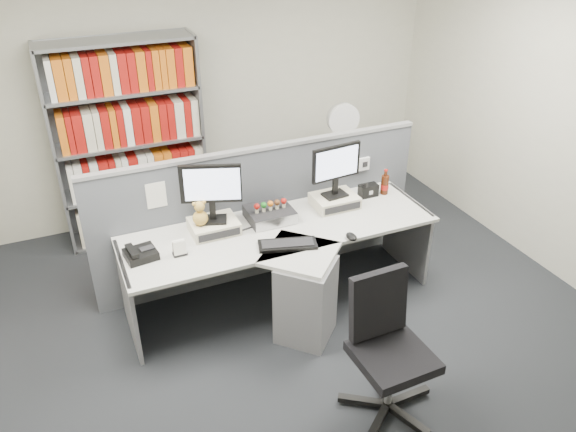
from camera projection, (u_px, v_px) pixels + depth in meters
name	position (u px, v px, depth m)	size (l,w,h in m)	color
ground	(322.00, 358.00, 4.37)	(5.50, 5.50, 0.00)	#272A2E
room_shell	(330.00, 141.00, 3.49)	(5.04, 5.54, 2.72)	beige
partition	(262.00, 212.00, 5.05)	(3.00, 0.08, 1.27)	#575B63
desk	(291.00, 269.00, 4.62)	(2.60, 1.20, 0.72)	beige
monitor_riser_left	(214.00, 226.00, 4.59)	(0.38, 0.31, 0.10)	beige
monitor_riser_right	(335.00, 201.00, 4.97)	(0.38, 0.31, 0.10)	beige
monitor_left	(211.00, 188.00, 4.43)	(0.47, 0.22, 0.49)	black
monitor_right	(336.00, 166.00, 4.81)	(0.46, 0.17, 0.47)	black
desktop_pc	(270.00, 214.00, 4.77)	(0.37, 0.33, 0.10)	black
figurines	(270.00, 205.00, 4.70)	(0.29, 0.05, 0.09)	beige
keyboard	(288.00, 244.00, 4.42)	(0.48, 0.29, 0.03)	black
mouse	(351.00, 237.00, 4.51)	(0.08, 0.12, 0.05)	black
desk_phone	(140.00, 254.00, 4.27)	(0.25, 0.24, 0.10)	black
desk_calendar	(179.00, 249.00, 4.30)	(0.10, 0.08, 0.13)	black
plush_toy	(200.00, 215.00, 4.47)	(0.12, 0.12, 0.21)	gold
speaker	(368.00, 190.00, 5.13)	(0.17, 0.09, 0.11)	black
cola_bottle	(385.00, 185.00, 5.16)	(0.07, 0.07, 0.24)	#3F190A
shelving_unit	(130.00, 146.00, 5.53)	(1.41, 0.40, 2.00)	gray
filing_cabinet	(340.00, 184.00, 6.21)	(0.45, 0.61, 0.70)	gray
desk_fan	(343.00, 123.00, 5.86)	(0.34, 0.20, 0.56)	white
office_chair	(387.00, 344.00, 3.74)	(0.64, 0.66, 1.00)	silver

